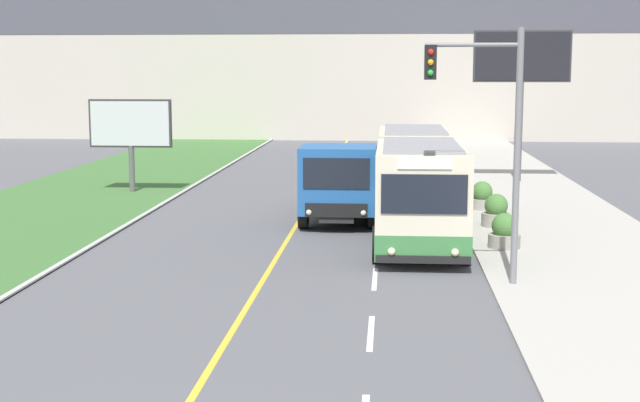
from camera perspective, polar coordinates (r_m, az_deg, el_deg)
city_bus at (r=28.60m, az=6.21°, el=1.17°), size 2.62×12.37×3.09m
dump_truck at (r=29.95m, az=1.28°, el=1.13°), size 2.56×6.78×2.69m
car_distant at (r=48.27m, az=5.49°, el=3.07°), size 1.80×4.30×1.45m
traffic_light_mast at (r=21.25m, az=10.87°, el=4.85°), size 2.28×0.32×6.11m
billboard_large at (r=41.58m, az=12.80°, el=8.50°), size 4.35×0.24×6.89m
billboard_small at (r=38.34m, az=-12.04°, el=4.68°), size 3.50×0.24×3.92m
planter_round_near at (r=26.08m, az=11.72°, el=-1.99°), size 0.92×0.92×1.01m
planter_round_second at (r=29.64m, az=11.20°, el=-0.69°), size 0.95×0.95×1.06m
planter_round_third at (r=33.19m, az=10.32°, el=0.26°), size 0.95×0.95×1.02m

